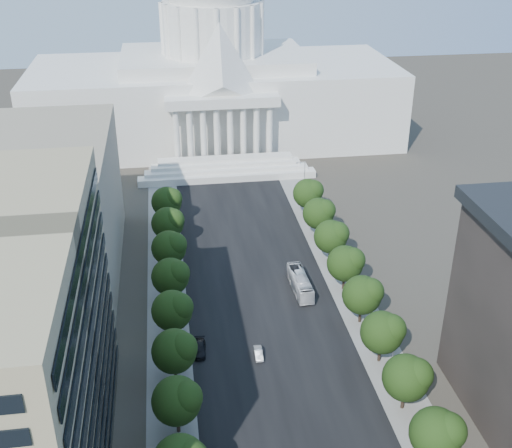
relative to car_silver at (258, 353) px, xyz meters
name	(u,v)px	position (x,y,z in m)	size (l,w,h in m)	color
road_asphalt	(255,280)	(3.09, 25.74, -0.67)	(30.00, 260.00, 0.01)	black
sidewalk_left	(167,287)	(-15.91, 25.74, -0.67)	(8.00, 260.00, 0.02)	gray
sidewalk_right	(340,274)	(22.09, 25.74, -0.67)	(8.00, 260.00, 0.02)	gray
capitol	(214,80)	(3.09, 120.63, 19.34)	(120.00, 56.00, 73.00)	white
office_block_left_far	(22,212)	(-44.91, 35.74, 14.33)	(38.00, 52.00, 30.00)	gray
tree_l_d	(179,400)	(-14.57, -16.46, 5.78)	(7.79, 7.60, 9.97)	#33261C
tree_l_e	(176,350)	(-14.57, -4.46, 5.78)	(7.79, 7.60, 9.97)	#33261C
tree_l_f	(174,310)	(-14.57, 7.54, 5.78)	(7.79, 7.60, 9.97)	#33261C
tree_l_g	(172,276)	(-14.57, 19.54, 5.78)	(7.79, 7.60, 9.97)	#33261C
tree_l_h	(170,247)	(-14.57, 31.54, 5.78)	(7.79, 7.60, 9.97)	#33261C
tree_l_i	(169,222)	(-14.57, 43.54, 5.78)	(7.79, 7.60, 9.97)	#33261C
tree_l_j	(168,201)	(-14.57, 55.54, 5.78)	(7.79, 7.60, 9.97)	#33261C
tree_r_c	(439,433)	(21.43, -28.46, 5.78)	(7.79, 7.60, 9.97)	#33261C
tree_r_d	(409,377)	(21.43, -16.46, 5.78)	(7.79, 7.60, 9.97)	#33261C
tree_r_e	(384,332)	(21.43, -4.46, 5.78)	(7.79, 7.60, 9.97)	#33261C
tree_r_f	(364,294)	(21.43, 7.54, 5.78)	(7.79, 7.60, 9.97)	#33261C
tree_r_g	(347,263)	(21.43, 19.54, 5.78)	(7.79, 7.60, 9.97)	#33261C
tree_r_h	(332,236)	(21.43, 31.54, 5.78)	(7.79, 7.60, 9.97)	#33261C
tree_r_i	(320,213)	(21.43, 43.54, 5.78)	(7.79, 7.60, 9.97)	#33261C
tree_r_j	(309,193)	(21.43, 55.54, 5.78)	(7.79, 7.60, 9.97)	#33261C
streetlight_b	(451,439)	(23.00, -29.26, 5.15)	(2.61, 0.44, 9.00)	gray
streetlight_c	(392,333)	(23.00, -4.26, 5.15)	(2.61, 0.44, 9.00)	gray
streetlight_d	(352,262)	(23.00, 20.74, 5.15)	(2.61, 0.44, 9.00)	gray
streetlight_e	(324,211)	(23.00, 45.74, 5.15)	(2.61, 0.44, 9.00)	gray
streetlight_f	(303,172)	(23.00, 70.74, 5.15)	(2.61, 0.44, 9.00)	gray
car_silver	(258,353)	(0.00, 0.00, 0.00)	(1.42, 4.08, 1.34)	#ADB0B5
car_dark_b	(199,349)	(-10.41, 2.68, 0.14)	(2.28, 5.61, 1.63)	black
city_bus	(300,283)	(11.87, 20.51, 1.14)	(3.04, 13.01, 3.62)	silver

